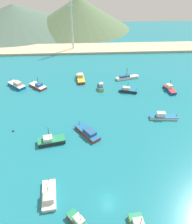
{
  "coord_description": "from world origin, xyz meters",
  "views": [
    {
      "loc": [
        -4.46,
        -29.52,
        46.36
      ],
      "look_at": [
        -1.03,
        32.75,
        2.14
      ],
      "focal_mm": 35.32,
      "sensor_mm": 36.0,
      "label": 1
    }
  ],
  "objects_px": {
    "fishing_boat_12": "(163,117)",
    "buoy_0": "(13,131)",
    "fishing_boat_9": "(17,85)",
    "fishing_boat_10": "(127,77)",
    "fishing_boat_15": "(170,89)",
    "fishing_boat_7": "(38,86)",
    "fishing_boat_0": "(51,140)",
    "fishing_boat_6": "(81,78)",
    "fishing_boat_5": "(49,195)",
    "fishing_boat_13": "(88,132)",
    "fishing_boat_1": "(128,90)",
    "radio_tower": "(72,23)",
    "fishing_boat_8": "(101,86)"
  },
  "relations": [
    {
      "from": "fishing_boat_0",
      "to": "fishing_boat_8",
      "type": "xyz_separation_m",
      "value": [
        17.71,
        33.3,
        -0.01
      ]
    },
    {
      "from": "fishing_boat_7",
      "to": "fishing_boat_5",
      "type": "bearing_deg",
      "value": -78.42
    },
    {
      "from": "fishing_boat_0",
      "to": "fishing_boat_15",
      "type": "distance_m",
      "value": 54.67
    },
    {
      "from": "fishing_boat_1",
      "to": "fishing_boat_9",
      "type": "relative_size",
      "value": 0.87
    },
    {
      "from": "fishing_boat_12",
      "to": "fishing_boat_13",
      "type": "height_order",
      "value": "fishing_boat_12"
    },
    {
      "from": "fishing_boat_0",
      "to": "fishing_boat_8",
      "type": "relative_size",
      "value": 1.19
    },
    {
      "from": "fishing_boat_5",
      "to": "fishing_boat_6",
      "type": "bearing_deg",
      "value": 83.12
    },
    {
      "from": "fishing_boat_0",
      "to": "fishing_boat_1",
      "type": "distance_m",
      "value": 40.85
    },
    {
      "from": "fishing_boat_12",
      "to": "fishing_boat_13",
      "type": "xyz_separation_m",
      "value": [
        -26.34,
        -6.9,
        0.02
      ]
    },
    {
      "from": "fishing_boat_1",
      "to": "radio_tower",
      "type": "height_order",
      "value": "radio_tower"
    },
    {
      "from": "fishing_boat_1",
      "to": "fishing_boat_15",
      "type": "bearing_deg",
      "value": 0.15
    },
    {
      "from": "fishing_boat_9",
      "to": "fishing_boat_15",
      "type": "height_order",
      "value": "fishing_boat_15"
    },
    {
      "from": "fishing_boat_7",
      "to": "fishing_boat_13",
      "type": "bearing_deg",
      "value": -56.95
    },
    {
      "from": "fishing_boat_0",
      "to": "fishing_boat_8",
      "type": "distance_m",
      "value": 37.71
    },
    {
      "from": "fishing_boat_1",
      "to": "fishing_boat_15",
      "type": "distance_m",
      "value": 17.62
    },
    {
      "from": "fishing_boat_10",
      "to": "fishing_boat_13",
      "type": "xyz_separation_m",
      "value": [
        -18.82,
        -37.91,
        0.06
      ]
    },
    {
      "from": "fishing_boat_10",
      "to": "fishing_boat_15",
      "type": "relative_size",
      "value": 1.42
    },
    {
      "from": "fishing_boat_8",
      "to": "fishing_boat_12",
      "type": "distance_m",
      "value": 30.47
    },
    {
      "from": "fishing_boat_0",
      "to": "radio_tower",
      "type": "relative_size",
      "value": 0.29
    },
    {
      "from": "fishing_boat_6",
      "to": "radio_tower",
      "type": "bearing_deg",
      "value": 96.39
    },
    {
      "from": "fishing_boat_8",
      "to": "fishing_boat_12",
      "type": "xyz_separation_m",
      "value": [
        19.87,
        -23.11,
        -0.06
      ]
    },
    {
      "from": "fishing_boat_13",
      "to": "fishing_boat_15",
      "type": "height_order",
      "value": "fishing_boat_15"
    },
    {
      "from": "fishing_boat_5",
      "to": "buoy_0",
      "type": "distance_m",
      "value": 28.74
    },
    {
      "from": "fishing_boat_12",
      "to": "buoy_0",
      "type": "bearing_deg",
      "value": -175.26
    },
    {
      "from": "fishing_boat_6",
      "to": "fishing_boat_9",
      "type": "relative_size",
      "value": 1.06
    },
    {
      "from": "fishing_boat_1",
      "to": "fishing_boat_13",
      "type": "relative_size",
      "value": 0.77
    },
    {
      "from": "fishing_boat_7",
      "to": "fishing_boat_9",
      "type": "relative_size",
      "value": 0.94
    },
    {
      "from": "fishing_boat_6",
      "to": "fishing_boat_8",
      "type": "xyz_separation_m",
      "value": [
        8.87,
        -7.97,
        0.0
      ]
    },
    {
      "from": "fishing_boat_0",
      "to": "fishing_boat_5",
      "type": "bearing_deg",
      "value": -85.16
    },
    {
      "from": "fishing_boat_5",
      "to": "fishing_boat_13",
      "type": "relative_size",
      "value": 0.85
    },
    {
      "from": "fishing_boat_6",
      "to": "fishing_boat_10",
      "type": "relative_size",
      "value": 0.85
    },
    {
      "from": "fishing_boat_13",
      "to": "fishing_boat_7",
      "type": "bearing_deg",
      "value": 123.05
    },
    {
      "from": "fishing_boat_13",
      "to": "radio_tower",
      "type": "height_order",
      "value": "radio_tower"
    },
    {
      "from": "fishing_boat_5",
      "to": "fishing_boat_0",
      "type": "bearing_deg",
      "value": 94.84
    },
    {
      "from": "fishing_boat_9",
      "to": "fishing_boat_12",
      "type": "xyz_separation_m",
      "value": [
        56.21,
        -25.9,
        -0.16
      ]
    },
    {
      "from": "fishing_boat_1",
      "to": "buoy_0",
      "type": "height_order",
      "value": "fishing_boat_1"
    },
    {
      "from": "fishing_boat_8",
      "to": "fishing_boat_7",
      "type": "bearing_deg",
      "value": 176.22
    },
    {
      "from": "fishing_boat_5",
      "to": "fishing_boat_9",
      "type": "distance_m",
      "value": 58.48
    },
    {
      "from": "fishing_boat_7",
      "to": "buoy_0",
      "type": "height_order",
      "value": "fishing_boat_7"
    },
    {
      "from": "fishing_boat_10",
      "to": "radio_tower",
      "type": "height_order",
      "value": "radio_tower"
    },
    {
      "from": "fishing_boat_9",
      "to": "fishing_boat_5",
      "type": "bearing_deg",
      "value": -69.78
    },
    {
      "from": "fishing_boat_0",
      "to": "fishing_boat_6",
      "type": "relative_size",
      "value": 0.92
    },
    {
      "from": "fishing_boat_8",
      "to": "fishing_boat_12",
      "type": "bearing_deg",
      "value": -49.31
    },
    {
      "from": "radio_tower",
      "to": "fishing_boat_6",
      "type": "bearing_deg",
      "value": -83.61
    },
    {
      "from": "fishing_boat_15",
      "to": "radio_tower",
      "type": "xyz_separation_m",
      "value": [
        -41.77,
        51.47,
        14.53
      ]
    },
    {
      "from": "fishing_boat_7",
      "to": "radio_tower",
      "type": "xyz_separation_m",
      "value": [
        13.87,
        45.62,
        14.64
      ]
    },
    {
      "from": "fishing_boat_1",
      "to": "fishing_boat_5",
      "type": "relative_size",
      "value": 0.91
    },
    {
      "from": "fishing_boat_6",
      "to": "fishing_boat_7",
      "type": "height_order",
      "value": "fishing_boat_7"
    },
    {
      "from": "fishing_boat_1",
      "to": "fishing_boat_13",
      "type": "xyz_separation_m",
      "value": [
        -17.33,
        -25.91,
        0.01
      ]
    },
    {
      "from": "fishing_boat_12",
      "to": "fishing_boat_13",
      "type": "relative_size",
      "value": 0.97
    }
  ]
}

